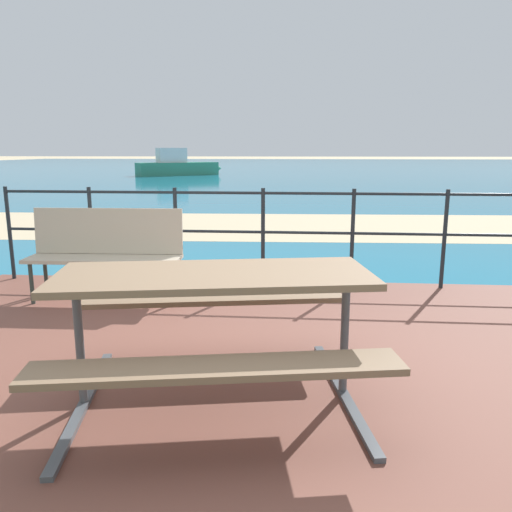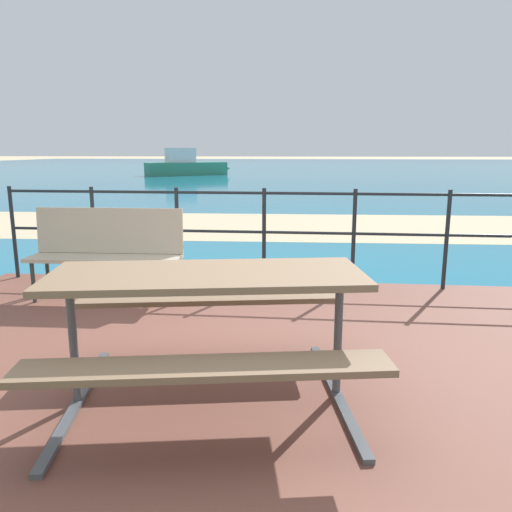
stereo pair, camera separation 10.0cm
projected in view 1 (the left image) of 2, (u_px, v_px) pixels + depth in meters
ground_plane at (237, 388)px, 3.32m from camera, size 240.00×240.00×0.00m
patio_paving at (237, 384)px, 3.31m from camera, size 6.40×5.20×0.06m
sea_water at (294, 169)px, 42.31m from camera, size 90.00×90.00×0.01m
beach_strip at (279, 226)px, 10.38m from camera, size 54.10×5.78×0.01m
picnic_table at (215, 304)px, 2.91m from camera, size 2.02×1.71×0.80m
park_bench at (106, 247)px, 5.03m from camera, size 1.53×0.46×0.91m
railing_fence at (263, 226)px, 5.54m from camera, size 5.94×0.04×1.08m
boat_near at (178, 166)px, 30.91m from camera, size 5.10×3.92×1.66m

